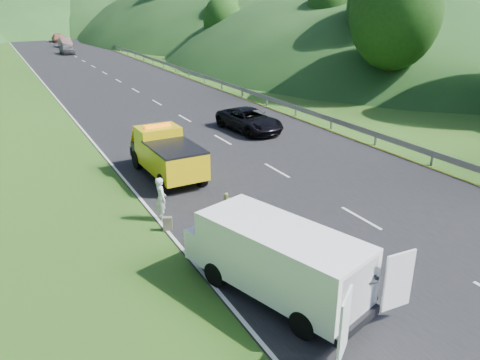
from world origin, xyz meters
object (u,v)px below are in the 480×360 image
woman (162,219)px  spare_tire (352,304)px  child (227,215)px  passing_suv (249,131)px  worker (362,323)px  suitcase (168,224)px  tow_truck (166,154)px  white_van (276,257)px

woman → spare_tire: bearing=-156.6°
child → passing_suv: passing_suv is taller
worker → suitcase: 7.77m
tow_truck → white_van: tow_truck is taller
suitcase → passing_suv: 13.96m
tow_truck → white_van: 10.42m
child → passing_suv: 12.38m
suitcase → woman: bearing=82.6°
tow_truck → white_van: (-0.56, -10.40, 0.08)m
worker → suitcase: size_ratio=2.91×
tow_truck → worker: tow_truck is taller
tow_truck → worker: 12.61m
child → suitcase: suitcase is taller
tow_truck → passing_suv: bearing=34.2°
tow_truck → child: size_ratio=5.84×
woman → suitcase: (-0.12, -0.96, 0.27)m
suitcase → spare_tire: size_ratio=0.73×
white_van → passing_suv: 17.55m
suitcase → passing_suv: bearing=48.6°
tow_truck → spare_tire: 11.89m
woman → spare_tire: woman is taller
child → worker: (0.23, -7.40, 0.00)m
woman → passing_suv: 13.16m
woman → child: 2.47m
white_van → suitcase: bearing=87.3°
worker → spare_tire: (0.28, 0.75, 0.00)m
spare_tire → suitcase: bearing=114.3°
passing_suv → child: bearing=-129.0°
spare_tire → passing_suv: (6.28, 17.01, 0.00)m
woman → child: woman is taller
woman → suitcase: woman is taller
child → white_van: bearing=-59.3°
tow_truck → child: (0.55, -5.13, -1.13)m
woman → passing_suv: size_ratio=0.33×
child → spare_tire: bearing=-42.9°
tow_truck → passing_suv: (7.34, 5.22, -1.13)m
passing_suv → suitcase: bearing=-137.2°
suitcase → spare_tire: suitcase is taller
worker → spare_tire: size_ratio=2.14×
worker → suitcase: bearing=99.8°
woman → child: (2.32, -0.85, 0.00)m
white_van → tow_truck: bearing=69.8°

